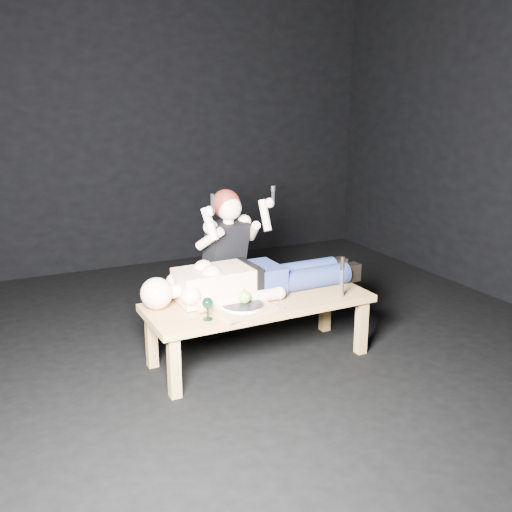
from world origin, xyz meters
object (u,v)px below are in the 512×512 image
serving_tray (242,309)px  goblet (208,309)px  table (259,330)px  kneeling_woman (220,262)px  carving_knife (342,277)px  lying_man (257,275)px

serving_tray → goblet: size_ratio=2.67×
table → serving_tray: serving_tray is taller
table → kneeling_woman: bearing=96.9°
serving_tray → table: bearing=36.5°
table → carving_knife: size_ratio=5.43×
table → carving_knife: 0.69m
kneeling_woman → goblet: (-0.38, -0.71, -0.07)m
serving_tray → carving_knife: carving_knife is taller
table → lying_man: size_ratio=0.97×
table → goblet: bearing=-158.1°
kneeling_woman → goblet: bearing=-129.5°
table → carving_knife: bearing=-20.9°
carving_knife → table: bearing=159.1°
lying_man → carving_knife: size_ratio=5.60×
lying_man → serving_tray: (-0.24, -0.28, -0.12)m
table → kneeling_woman: size_ratio=1.32×
carving_knife → kneeling_woman: bearing=129.7°
carving_knife → lying_man: bearing=145.0°
goblet → carving_knife: 1.00m
kneeling_woman → goblet: size_ratio=8.04×
lying_man → kneeling_woman: 0.40m
kneeling_woman → serving_tray: size_ratio=3.01×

